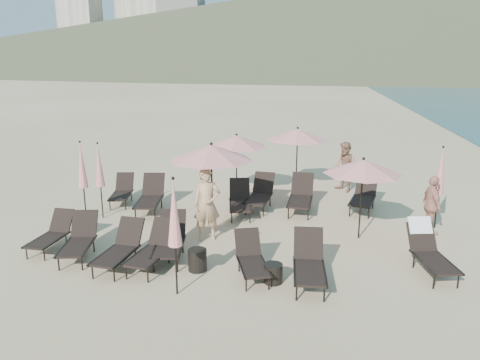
% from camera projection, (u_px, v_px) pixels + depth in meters
% --- Properties ---
extents(ground, '(800.00, 800.00, 0.00)m').
position_uv_depth(ground, '(254.00, 268.00, 10.48)').
color(ground, '#D6BA8C').
rests_on(ground, ground).
extents(volcanic_headland, '(690.00, 690.00, 55.00)m').
position_uv_depth(volcanic_headland, '(434.00, 21.00, 282.65)').
color(volcanic_headland, brown).
rests_on(volcanic_headland, ground).
extents(hotel_skyline, '(109.00, 82.00, 55.00)m').
position_uv_depth(hotel_skyline, '(155.00, 25.00, 277.72)').
color(hotel_skyline, beige).
rests_on(hotel_skyline, ground).
extents(lounger_0, '(0.92, 1.71, 0.93)m').
position_uv_depth(lounger_0, '(79.00, 239.00, 10.97)').
color(lounger_0, black).
rests_on(lounger_0, ground).
extents(lounger_1, '(0.76, 1.66, 0.93)m').
position_uv_depth(lounger_1, '(120.00, 248.00, 10.48)').
color(lounger_1, black).
rests_on(lounger_1, ground).
extents(lounger_2, '(0.89, 1.75, 0.96)m').
position_uv_depth(lounger_2, '(170.00, 239.00, 10.92)').
color(lounger_2, black).
rests_on(lounger_2, ground).
extents(lounger_3, '(0.99, 1.59, 0.85)m').
position_uv_depth(lounger_3, '(251.00, 258.00, 10.01)').
color(lounger_3, black).
rests_on(lounger_3, ground).
extents(lounger_4, '(0.73, 1.72, 0.97)m').
position_uv_depth(lounger_4, '(309.00, 262.00, 9.68)').
color(lounger_4, black).
rests_on(lounger_4, ground).
extents(lounger_5, '(0.93, 1.75, 1.04)m').
position_uv_depth(lounger_5, '(429.00, 249.00, 10.22)').
color(lounger_5, black).
rests_on(lounger_5, ground).
extents(lounger_6, '(0.85, 1.60, 0.88)m').
position_uv_depth(lounger_6, '(122.00, 191.00, 15.06)').
color(lounger_6, black).
rests_on(lounger_6, ground).
extents(lounger_7, '(0.93, 1.87, 1.03)m').
position_uv_depth(lounger_7, '(150.00, 196.00, 14.25)').
color(lounger_7, black).
rests_on(lounger_7, ground).
extents(lounger_8, '(0.92, 1.75, 0.95)m').
position_uv_depth(lounger_8, '(240.00, 200.00, 13.97)').
color(lounger_8, black).
rests_on(lounger_8, ground).
extents(lounger_9, '(0.82, 1.78, 0.99)m').
position_uv_depth(lounger_9, '(260.00, 194.00, 14.57)').
color(lounger_9, black).
rests_on(lounger_9, ground).
extents(lounger_10, '(0.78, 1.84, 1.04)m').
position_uv_depth(lounger_10, '(301.00, 196.00, 14.28)').
color(lounger_10, black).
rests_on(lounger_10, ground).
extents(lounger_11, '(1.04, 1.83, 0.99)m').
position_uv_depth(lounger_11, '(364.00, 195.00, 14.38)').
color(lounger_11, black).
rests_on(lounger_11, ground).
extents(lounger_12, '(0.63, 1.49, 0.84)m').
position_uv_depth(lounger_12, '(52.00, 234.00, 11.43)').
color(lounger_12, black).
rests_on(lounger_12, ground).
extents(lounger_13, '(0.85, 1.69, 0.93)m').
position_uv_depth(lounger_13, '(153.00, 248.00, 10.45)').
color(lounger_13, black).
rests_on(lounger_13, ground).
extents(umbrella_open_0, '(2.25, 2.25, 2.42)m').
position_uv_depth(umbrella_open_0, '(211.00, 153.00, 12.32)').
color(umbrella_open_0, black).
rests_on(umbrella_open_0, ground).
extents(umbrella_open_1, '(2.00, 2.00, 2.16)m').
position_uv_depth(umbrella_open_1, '(363.00, 167.00, 11.74)').
color(umbrella_open_1, black).
rests_on(umbrella_open_1, ground).
extents(umbrella_open_2, '(2.02, 2.02, 2.18)m').
position_uv_depth(umbrella_open_2, '(236.00, 141.00, 15.33)').
color(umbrella_open_2, black).
rests_on(umbrella_open_2, ground).
extents(umbrella_open_3, '(2.13, 2.13, 2.30)m').
position_uv_depth(umbrella_open_3, '(298.00, 134.00, 16.01)').
color(umbrella_open_3, black).
rests_on(umbrella_open_3, ground).
extents(umbrella_closed_0, '(0.28, 0.28, 2.41)m').
position_uv_depth(umbrella_closed_0, '(174.00, 214.00, 8.89)').
color(umbrella_closed_0, black).
rests_on(umbrella_closed_0, ground).
extents(umbrella_closed_1, '(0.27, 0.27, 2.31)m').
position_uv_depth(umbrella_closed_1, '(441.00, 171.00, 12.55)').
color(umbrella_closed_1, black).
rests_on(umbrella_closed_1, ground).
extents(umbrella_closed_2, '(0.27, 0.27, 2.34)m').
position_uv_depth(umbrella_closed_2, '(82.00, 166.00, 13.11)').
color(umbrella_closed_2, black).
rests_on(umbrella_closed_2, ground).
extents(umbrella_closed_3, '(0.26, 0.26, 2.26)m').
position_uv_depth(umbrella_closed_3, '(99.00, 166.00, 13.38)').
color(umbrella_closed_3, black).
rests_on(umbrella_closed_3, ground).
extents(side_table_0, '(0.42, 0.42, 0.49)m').
position_uv_depth(side_table_0, '(197.00, 260.00, 10.29)').
color(side_table_0, black).
rests_on(side_table_0, ground).
extents(side_table_1, '(0.40, 0.40, 0.41)m').
position_uv_depth(side_table_1, '(273.00, 273.00, 9.74)').
color(side_table_1, black).
rests_on(side_table_1, ground).
extents(beachgoer_a, '(0.79, 0.63, 1.89)m').
position_uv_depth(beachgoer_a, '(207.00, 204.00, 11.91)').
color(beachgoer_a, tan).
rests_on(beachgoer_a, ground).
extents(beachgoer_b, '(1.05, 1.08, 1.75)m').
position_uv_depth(beachgoer_b, '(345.00, 167.00, 16.31)').
color(beachgoer_b, '#98674E').
rests_on(beachgoer_b, ground).
extents(beachgoer_c, '(0.55, 0.99, 1.59)m').
position_uv_depth(beachgoer_c, '(432.00, 205.00, 12.31)').
color(beachgoer_c, tan).
rests_on(beachgoer_c, ground).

